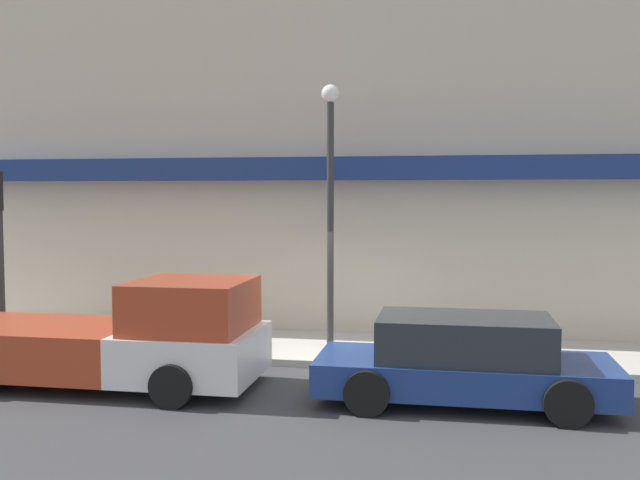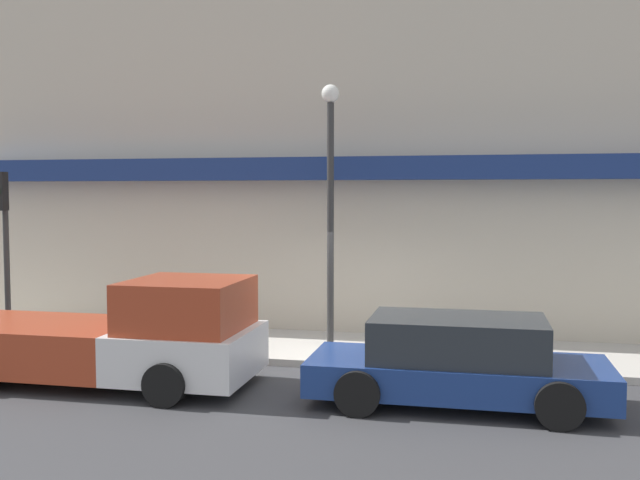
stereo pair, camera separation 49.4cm
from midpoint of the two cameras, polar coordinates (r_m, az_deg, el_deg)
The scene contains 7 objects.
ground_plane at distance 13.51m, azimuth -0.13°, elevation -10.29°, with size 80.00×80.00×0.00m, color #38383A.
sidewalk at distance 14.88m, azimuth 0.89°, elevation -8.70°, with size 36.00×2.88×0.14m.
building at distance 17.45m, azimuth 2.54°, elevation 7.61°, with size 19.80×3.80×9.25m.
pickup_truck at distance 12.73m, azimuth -16.66°, elevation -7.63°, with size 5.51×2.31×1.84m.
parked_car at distance 11.41m, azimuth 10.22°, elevation -9.50°, with size 4.57×1.98×1.37m.
fire_hydrant at distance 14.76m, azimuth -13.40°, elevation -7.44°, with size 0.17×0.17×0.60m.
street_lamp at distance 14.38m, azimuth -0.16°, elevation 4.54°, with size 0.36×0.36×5.31m.
Camera 1 is at (2.14, -12.94, 3.28)m, focal length 40.00 mm.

